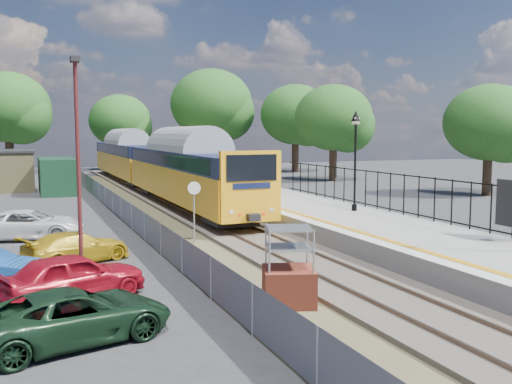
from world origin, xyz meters
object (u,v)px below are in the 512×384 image
train (150,161)px  car_red (73,276)px  speed_sign (194,203)px  victorian_lamp_north (356,137)px  carpark_lamp (78,156)px  car_yellow (76,247)px  car_green (75,316)px  car_white (29,225)px  brick_plinth (289,268)px

train → car_red: 27.79m
train → speed_sign: (-2.50, -20.54, -0.63)m
victorian_lamp_north → car_red: bearing=-152.7°
train → car_red: (-7.64, -26.67, -1.69)m
carpark_lamp → train: bearing=73.8°
car_red → car_yellow: (0.47, 4.59, -0.11)m
carpark_lamp → car_red: size_ratio=1.73×
car_green → car_yellow: bearing=-19.3°
speed_sign → carpark_lamp: 6.91m
car_yellow → car_white: (-1.45, 5.35, 0.08)m
carpark_lamp → car_white: (-1.34, 8.34, -3.19)m
speed_sign → car_green: bearing=-110.4°
speed_sign → car_red: speed_sign is taller
brick_plinth → car_green: (-5.35, -0.54, -0.43)m
car_yellow → car_green: bearing=151.5°
train → car_green: bearing=-104.8°
brick_plinth → car_yellow: brick_plinth is taller
victorian_lamp_north → train: (-5.30, 20.00, -1.96)m
victorian_lamp_north → car_white: bearing=166.8°
train → car_white: 18.90m
victorian_lamp_north → train: victorian_lamp_north is taller
victorian_lamp_north → car_green: 16.88m
train → brick_plinth: train is taller
victorian_lamp_north → speed_sign: 8.24m
carpark_lamp → car_white: size_ratio=1.48×
speed_sign → train: bearing=92.5°
car_red → car_white: (-0.98, 9.94, -0.03)m
car_white → car_green: bearing=-163.7°
car_yellow → brick_plinth: bearing=-170.7°
car_yellow → carpark_lamp: bearing=154.6°
car_yellow → car_white: 5.54m
carpark_lamp → car_yellow: size_ratio=1.77×
train → carpark_lamp: 26.15m
carpark_lamp → car_yellow: 4.43m
car_white → speed_sign: bearing=-108.9°
victorian_lamp_north → car_red: victorian_lamp_north is taller
speed_sign → car_red: 8.07m
speed_sign → carpark_lamp: bearing=-127.1°
victorian_lamp_north → speed_sign: bearing=-176.0°
train → car_yellow: train is taller
brick_plinth → car_red: 5.79m
car_white → car_red: bearing=-161.4°
car_yellow → car_white: size_ratio=0.84×
speed_sign → car_white: speed_sign is taller
train → speed_sign: size_ratio=16.00×
train → victorian_lamp_north: bearing=-75.2°
carpark_lamp → car_green: size_ratio=1.59×
car_red → car_white: car_red is taller
brick_plinth → speed_sign: bearing=89.9°
carpark_lamp → car_green: bearing=-97.0°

